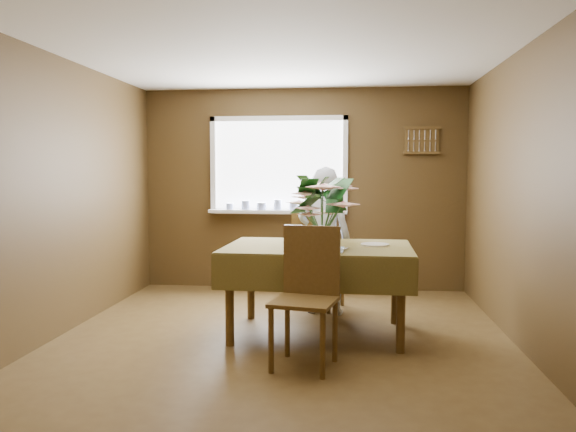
# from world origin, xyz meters

# --- Properties ---
(floor) EXTENTS (4.50, 4.50, 0.00)m
(floor) POSITION_xyz_m (0.00, 0.00, 0.00)
(floor) COLOR #4A3519
(floor) RESTS_ON ground
(ceiling) EXTENTS (4.50, 4.50, 0.00)m
(ceiling) POSITION_xyz_m (0.00, 0.00, 2.50)
(ceiling) COLOR white
(ceiling) RESTS_ON wall_back
(wall_back) EXTENTS (4.00, 0.00, 4.00)m
(wall_back) POSITION_xyz_m (0.00, 2.25, 1.25)
(wall_back) COLOR brown
(wall_back) RESTS_ON floor
(wall_front) EXTENTS (4.00, 0.00, 4.00)m
(wall_front) POSITION_xyz_m (0.00, -2.25, 1.25)
(wall_front) COLOR brown
(wall_front) RESTS_ON floor
(wall_left) EXTENTS (0.00, 4.50, 4.50)m
(wall_left) POSITION_xyz_m (-2.00, 0.00, 1.25)
(wall_left) COLOR brown
(wall_left) RESTS_ON floor
(wall_right) EXTENTS (0.00, 4.50, 4.50)m
(wall_right) POSITION_xyz_m (2.00, 0.00, 1.25)
(wall_right) COLOR brown
(wall_right) RESTS_ON floor
(window_assembly) EXTENTS (1.72, 0.20, 1.22)m
(window_assembly) POSITION_xyz_m (-0.30, 2.19, 1.34)
(window_assembly) COLOR white
(window_assembly) RESTS_ON wall_back
(spoon_rack) EXTENTS (0.44, 0.05, 0.33)m
(spoon_rack) POSITION_xyz_m (1.45, 2.22, 1.85)
(spoon_rack) COLOR brown
(spoon_rack) RESTS_ON wall_back
(dining_table) EXTENTS (1.70, 1.19, 0.82)m
(dining_table) POSITION_xyz_m (0.30, 0.26, 0.71)
(dining_table) COLOR brown
(dining_table) RESTS_ON floor
(chair_far) EXTENTS (0.58, 0.58, 1.04)m
(chair_far) POSITION_xyz_m (0.23, 1.18, 0.56)
(chair_far) COLOR brown
(chair_far) RESTS_ON floor
(chair_near) EXTENTS (0.53, 0.53, 1.05)m
(chair_near) POSITION_xyz_m (0.27, -0.53, 0.57)
(chair_near) COLOR brown
(chair_near) RESTS_ON floor
(seated_woman) EXTENTS (0.59, 0.42, 1.52)m
(seated_woman) POSITION_xyz_m (0.33, 1.02, 0.76)
(seated_woman) COLOR white
(seated_woman) RESTS_ON floor
(flower_bouquet) EXTENTS (0.64, 0.64, 0.55)m
(flower_bouquet) POSITION_xyz_m (0.35, 0.08, 1.17)
(flower_bouquet) COLOR white
(flower_bouquet) RESTS_ON dining_table
(side_plate) EXTENTS (0.33, 0.33, 0.01)m
(side_plate) POSITION_xyz_m (0.81, 0.34, 0.81)
(side_plate) COLOR white
(side_plate) RESTS_ON dining_table
(table_knife) EXTENTS (0.09, 0.21, 0.00)m
(table_knife) POSITION_xyz_m (0.54, -0.01, 0.82)
(table_knife) COLOR silver
(table_knife) RESTS_ON dining_table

